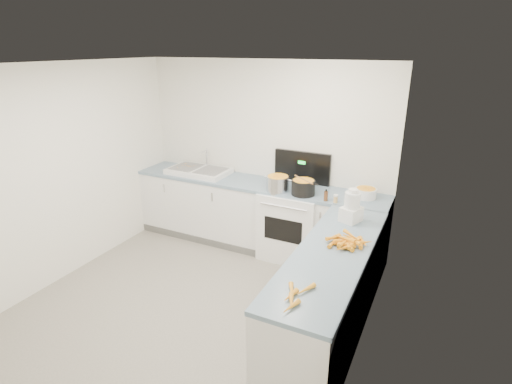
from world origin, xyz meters
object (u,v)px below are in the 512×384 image
at_px(extract_bottle, 326,196).
at_px(spice_jar, 336,199).
at_px(stove, 293,222).
at_px(black_pot, 303,188).
at_px(sink, 199,171).
at_px(food_processor, 352,207).
at_px(steel_pot, 278,184).
at_px(mixing_bowl, 366,193).

xyz_separation_m(extract_bottle, spice_jar, (0.12, -0.01, -0.02)).
bearing_deg(stove, black_pot, -39.49).
xyz_separation_m(sink, food_processor, (2.34, -0.68, 0.11)).
xyz_separation_m(steel_pot, extract_bottle, (0.64, -0.07, -0.03)).
relative_size(extract_bottle, food_processor, 0.33).
relative_size(stove, food_processor, 3.85).
xyz_separation_m(stove, mixing_bowl, (0.88, 0.08, 0.52)).
distance_m(sink, extract_bottle, 1.95).
bearing_deg(sink, mixing_bowl, 1.68).
distance_m(mixing_bowl, extract_bottle, 0.50).
distance_m(stove, black_pot, 0.59).
bearing_deg(sink, stove, -0.62).
bearing_deg(stove, mixing_bowl, 5.44).
xyz_separation_m(steel_pot, mixing_bowl, (1.04, 0.24, -0.03)).
height_order(stove, black_pot, stove).
height_order(sink, food_processor, food_processor).
distance_m(sink, mixing_bowl, 2.34).
height_order(sink, steel_pot, sink).
distance_m(stove, food_processor, 1.27).
bearing_deg(spice_jar, stove, 158.99).
relative_size(black_pot, mixing_bowl, 1.12).
height_order(stove, spice_jar, stove).
bearing_deg(sink, extract_bottle, -7.06).
bearing_deg(extract_bottle, food_processor, -47.86).
xyz_separation_m(black_pot, mixing_bowl, (0.71, 0.23, -0.02)).
distance_m(steel_pot, food_processor, 1.16).
height_order(sink, black_pot, sink).
bearing_deg(mixing_bowl, spice_jar, -131.32).
distance_m(mixing_bowl, food_processor, 0.76).
relative_size(sink, steel_pot, 2.98).
xyz_separation_m(sink, black_pot, (1.63, -0.16, 0.04)).
relative_size(black_pot, spice_jar, 3.49).
bearing_deg(black_pot, spice_jar, -11.59).
relative_size(black_pot, extract_bottle, 2.45).
height_order(steel_pot, black_pot, steel_pot).
height_order(steel_pot, extract_bottle, steel_pot).
relative_size(black_pot, food_processor, 0.81).
bearing_deg(mixing_bowl, sink, -178.32).
relative_size(stove, steel_pot, 4.72).
xyz_separation_m(black_pot, spice_jar, (0.43, -0.09, -0.04)).
bearing_deg(food_processor, steel_pot, 153.84).
bearing_deg(black_pot, mixing_bowl, 17.87).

